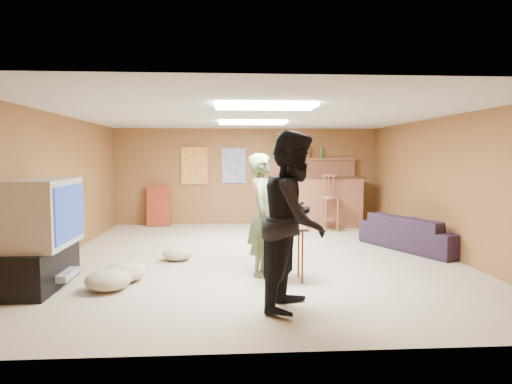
{
  "coord_description": "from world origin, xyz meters",
  "views": [
    {
      "loc": [
        -0.48,
        -7.02,
        1.58
      ],
      "look_at": [
        0.0,
        0.2,
        1.0
      ],
      "focal_mm": 32.0,
      "sensor_mm": 36.0,
      "label": 1
    }
  ],
  "objects": [
    {
      "name": "ground",
      "position": [
        0.0,
        0.0,
        0.0
      ],
      "size": [
        7.0,
        7.0,
        0.0
      ],
      "primitive_type": "plane",
      "color": "tan",
      "rests_on": "ground"
    },
    {
      "name": "ceiling",
      "position": [
        0.0,
        0.0,
        2.2
      ],
      "size": [
        6.0,
        7.0,
        0.02
      ],
      "primitive_type": "cube",
      "color": "silver",
      "rests_on": "ground"
    },
    {
      "name": "wall_back",
      "position": [
        0.0,
        3.5,
        1.1
      ],
      "size": [
        6.0,
        0.02,
        2.2
      ],
      "primitive_type": "cube",
      "color": "brown",
      "rests_on": "ground"
    },
    {
      "name": "wall_front",
      "position": [
        0.0,
        -3.5,
        1.1
      ],
      "size": [
        6.0,
        0.02,
        2.2
      ],
      "primitive_type": "cube",
      "color": "brown",
      "rests_on": "ground"
    },
    {
      "name": "wall_left",
      "position": [
        -3.0,
        0.0,
        1.1
      ],
      "size": [
        0.02,
        7.0,
        2.2
      ],
      "primitive_type": "cube",
      "color": "brown",
      "rests_on": "ground"
    },
    {
      "name": "wall_right",
      "position": [
        3.0,
        0.0,
        1.1
      ],
      "size": [
        0.02,
        7.0,
        2.2
      ],
      "primitive_type": "cube",
      "color": "brown",
      "rests_on": "ground"
    },
    {
      "name": "tv_stand",
      "position": [
        -2.72,
        -1.5,
        0.25
      ],
      "size": [
        0.55,
        1.3,
        0.5
      ],
      "primitive_type": "cube",
      "color": "black",
      "rests_on": "ground"
    },
    {
      "name": "dvd_box",
      "position": [
        -2.5,
        -1.5,
        0.15
      ],
      "size": [
        0.35,
        0.5,
        0.08
      ],
      "primitive_type": "cube",
      "color": "#B2B2B7",
      "rests_on": "tv_stand"
    },
    {
      "name": "tv_body",
      "position": [
        -2.65,
        -1.5,
        0.9
      ],
      "size": [
        0.6,
        1.1,
        0.8
      ],
      "primitive_type": "cube",
      "color": "#B2B2B7",
      "rests_on": "tv_stand"
    },
    {
      "name": "tv_screen",
      "position": [
        -2.34,
        -1.5,
        0.9
      ],
      "size": [
        0.02,
        0.95,
        0.65
      ],
      "primitive_type": "cube",
      "color": "navy",
      "rests_on": "tv_body"
    },
    {
      "name": "bar_counter",
      "position": [
        1.5,
        2.95,
        0.55
      ],
      "size": [
        2.0,
        0.6,
        1.1
      ],
      "primitive_type": "cube",
      "color": "brown",
      "rests_on": "ground"
    },
    {
      "name": "bar_lip",
      "position": [
        1.5,
        2.7,
        1.1
      ],
      "size": [
        2.1,
        0.12,
        0.05
      ],
      "primitive_type": "cube",
      "color": "#3B2113",
      "rests_on": "bar_counter"
    },
    {
      "name": "bar_shelf",
      "position": [
        1.5,
        3.4,
        1.5
      ],
      "size": [
        2.0,
        0.18,
        0.05
      ],
      "primitive_type": "cube",
      "color": "brown",
      "rests_on": "bar_backing"
    },
    {
      "name": "bar_backing",
      "position": [
        1.5,
        3.42,
        1.2
      ],
      "size": [
        2.0,
        0.14,
        0.6
      ],
      "primitive_type": "cube",
      "color": "brown",
      "rests_on": "bar_counter"
    },
    {
      "name": "poster_left",
      "position": [
        -1.2,
        3.46,
        1.35
      ],
      "size": [
        0.6,
        0.03,
        0.85
      ],
      "primitive_type": "cube",
      "color": "#BF3F26",
      "rests_on": "wall_back"
    },
    {
      "name": "poster_right",
      "position": [
        -0.3,
        3.46,
        1.35
      ],
      "size": [
        0.55,
        0.03,
        0.8
      ],
      "primitive_type": "cube",
      "color": "#334C99",
      "rests_on": "wall_back"
    },
    {
      "name": "folding_chair_stack",
      "position": [
        -2.0,
        3.3,
        0.45
      ],
      "size": [
        0.5,
        0.26,
        0.91
      ],
      "primitive_type": "cube",
      "rotation": [
        -0.14,
        0.0,
        0.0
      ],
      "color": "maroon",
      "rests_on": "ground"
    },
    {
      "name": "ceiling_panel_front",
      "position": [
        0.0,
        -1.5,
        2.17
      ],
      "size": [
        1.2,
        0.6,
        0.04
      ],
      "primitive_type": "cube",
      "color": "white",
      "rests_on": "ceiling"
    },
    {
      "name": "ceiling_panel_back",
      "position": [
        0.0,
        1.2,
        2.17
      ],
      "size": [
        1.2,
        0.6,
        0.04
      ],
      "primitive_type": "cube",
      "color": "white",
      "rests_on": "ceiling"
    },
    {
      "name": "person_olive",
      "position": [
        0.01,
        -1.09,
        0.8
      ],
      "size": [
        0.53,
        0.67,
        1.61
      ],
      "primitive_type": "imported",
      "rotation": [
        0.0,
        0.0,
        1.31
      ],
      "color": "#53643A",
      "rests_on": "ground"
    },
    {
      "name": "person_black",
      "position": [
        0.23,
        -2.41,
        0.92
      ],
      "size": [
        0.99,
        1.09,
        1.83
      ],
      "primitive_type": "imported",
      "rotation": [
        0.0,
        0.0,
        1.16
      ],
      "color": "black",
      "rests_on": "ground"
    },
    {
      "name": "sofa",
      "position": [
        2.7,
        0.39,
        0.29
      ],
      "size": [
        1.49,
        2.1,
        0.57
      ],
      "primitive_type": "imported",
      "rotation": [
        0.0,
        0.0,
        1.99
      ],
      "color": "black",
      "rests_on": "ground"
    },
    {
      "name": "tray_table",
      "position": [
        0.26,
        -1.41,
        0.34
      ],
      "size": [
        0.54,
        0.44,
        0.69
      ],
      "primitive_type": "cube",
      "rotation": [
        0.0,
        0.0,
        0.04
      ],
      "color": "#3B2113",
      "rests_on": "ground"
    },
    {
      "name": "cup_red_near",
      "position": [
        0.16,
        -1.37,
        0.74
      ],
      "size": [
        0.11,
        0.11,
        0.12
      ],
      "primitive_type": "cylinder",
      "rotation": [
        0.0,
        0.0,
        -0.37
      ],
      "color": "red",
      "rests_on": "tray_table"
    },
    {
      "name": "cup_red_far",
      "position": [
        0.31,
        -1.48,
        0.74
      ],
      "size": [
        0.08,
        0.08,
        0.1
      ],
      "primitive_type": "cylinder",
      "rotation": [
        0.0,
        0.0,
        -0.04
      ],
      "color": "red",
      "rests_on": "tray_table"
    },
    {
      "name": "cup_blue",
      "position": [
        0.38,
        -1.33,
        0.74
      ],
      "size": [
        0.09,
        0.09,
        0.1
      ],
      "primitive_type": "cylinder",
      "rotation": [
        0.0,
        0.0,
        0.31
      ],
      "color": "navy",
      "rests_on": "tray_table"
    },
    {
      "name": "bar_stool_left",
      "position": [
        1.23,
        2.82,
        0.56
      ],
      "size": [
        0.46,
        0.46,
        1.12
      ],
      "primitive_type": null,
      "rotation": [
        0.0,
        0.0,
        -0.35
      ],
      "color": "brown",
      "rests_on": "ground"
    },
    {
      "name": "bar_stool_right",
      "position": [
        1.7,
        2.36,
        0.56
      ],
      "size": [
        0.43,
        0.43,
        1.12
      ],
      "primitive_type": null,
      "rotation": [
        0.0,
        0.0,
        0.25
      ],
      "color": "brown",
      "rests_on": "ground"
    },
    {
      "name": "cushion_near_tv",
      "position": [
        -1.75,
        -1.29,
        0.12
      ],
      "size": [
        0.61,
        0.61,
        0.24
      ],
      "primitive_type": "ellipsoid",
      "rotation": [
        0.0,
        0.0,
        0.15
      ],
      "color": "tan",
      "rests_on": "ground"
    },
    {
      "name": "cushion_mid",
      "position": [
        -1.22,
        -0.17,
        0.1
      ],
      "size": [
        0.51,
        0.51,
        0.2
      ],
      "primitive_type": "ellipsoid",
      "rotation": [
        0.0,
        0.0,
        0.14
      ],
      "color": "tan",
      "rests_on": "ground"
    },
    {
      "name": "cushion_far",
      "position": [
        -1.86,
        -1.67,
        0.12
      ],
      "size": [
        0.61,
        0.61,
        0.24
      ],
      "primitive_type": "ellipsoid",
      "rotation": [
        0.0,
        0.0,
        0.14
      ],
      "color": "tan",
      "rests_on": "ground"
    },
    {
      "name": "bottle_row",
      "position": [
        1.16,
        3.38,
        1.65
      ],
      "size": [
        1.2,
        0.08,
        0.26
      ],
      "primitive_type": null,
      "color": "#3F7233",
      "rests_on": "bar_shelf"
    }
  ]
}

